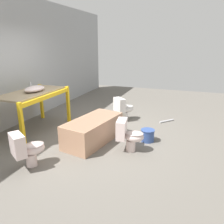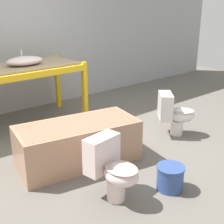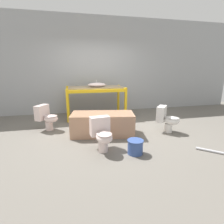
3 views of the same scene
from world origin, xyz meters
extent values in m
plane|color=#666059|center=(0.00, 0.00, 0.00)|extent=(12.00, 12.00, 0.00)
cube|color=#9EA0A3|center=(0.00, 1.97, 1.60)|extent=(10.80, 0.08, 3.20)
cube|color=yellow|center=(0.74, 0.78, 0.48)|extent=(0.07, 0.07, 0.96)
cube|color=yellow|center=(0.74, 1.64, 0.48)|extent=(0.07, 0.07, 0.96)
cube|color=yellow|center=(-0.11, 0.78, 0.88)|extent=(1.72, 0.06, 0.09)
cube|color=yellow|center=(-0.11, 1.64, 0.88)|extent=(1.72, 0.06, 0.09)
cube|color=#998466|center=(-0.11, 1.21, 0.94)|extent=(1.65, 0.79, 0.04)
ellipsoid|color=silver|center=(-0.08, 1.13, 1.03)|extent=(0.55, 0.35, 0.13)
cylinder|color=silver|center=(-0.08, 1.23, 1.14)|extent=(0.02, 0.02, 0.08)
cube|color=tan|center=(-0.17, -0.36, 0.25)|extent=(1.53, 0.89, 0.51)
cube|color=#977056|center=(-0.17, -0.36, 0.40)|extent=(1.43, 0.80, 0.21)
cylinder|color=white|center=(1.41, -0.59, 0.11)|extent=(0.18, 0.18, 0.22)
ellipsoid|color=white|center=(1.46, -0.64, 0.31)|extent=(0.47, 0.46, 0.20)
ellipsoid|color=beige|center=(1.46, -0.64, 0.38)|extent=(0.44, 0.44, 0.03)
cube|color=white|center=(1.27, -0.47, 0.45)|extent=(0.37, 0.39, 0.37)
cylinder|color=silver|center=(-0.32, -1.24, 0.11)|extent=(0.18, 0.18, 0.22)
ellipsoid|color=silver|center=(-0.31, -1.30, 0.31)|extent=(0.35, 0.41, 0.20)
ellipsoid|color=#BBA7A3|center=(-0.31, -1.30, 0.38)|extent=(0.33, 0.39, 0.03)
cube|color=silver|center=(-0.35, -1.05, 0.45)|extent=(0.39, 0.23, 0.37)
cylinder|color=#334C8C|center=(0.23, -1.46, 0.13)|extent=(0.28, 0.28, 0.26)
cylinder|color=#334C8C|center=(0.23, -1.46, 0.26)|extent=(0.30, 0.30, 0.02)
camera|label=1|loc=(-4.09, -2.22, 2.02)|focal=35.00mm
camera|label=2|loc=(-2.04, -3.23, 1.87)|focal=50.00mm
camera|label=3|loc=(-0.84, -4.21, 1.53)|focal=28.00mm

